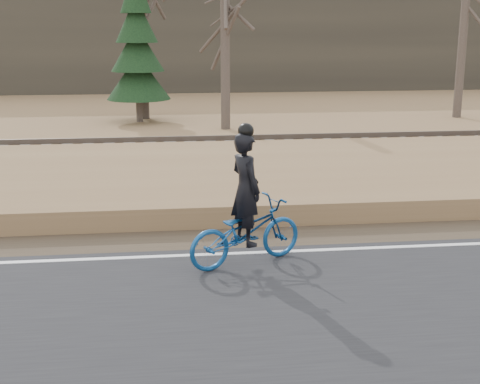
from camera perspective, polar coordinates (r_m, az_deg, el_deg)
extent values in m
plane|color=brown|center=(12.49, 16.00, -5.00)|extent=(120.00, 120.00, 0.00)
cube|color=silver|center=(12.64, 15.68, -4.43)|extent=(120.00, 0.12, 0.01)
cube|color=#473A2B|center=(13.54, 14.08, -3.28)|extent=(120.00, 1.60, 0.04)
cube|color=brown|center=(16.22, 10.43, 0.55)|extent=(120.00, 5.00, 0.44)
cube|color=slate|center=(19.79, 7.23, 3.18)|extent=(120.00, 3.00, 0.45)
cube|color=black|center=(19.73, 7.26, 4.02)|extent=(120.00, 2.40, 0.14)
cube|color=brown|center=(19.02, 7.79, 4.06)|extent=(120.00, 0.07, 0.15)
cube|color=brown|center=(20.40, 6.79, 4.78)|extent=(120.00, 0.07, 0.15)
cube|color=#383328|center=(41.12, -0.15, 12.92)|extent=(120.00, 4.00, 6.00)
imported|color=navy|center=(11.16, 0.48, -3.44)|extent=(2.22, 1.52, 1.10)
imported|color=black|center=(10.96, 0.49, 0.26)|extent=(0.69, 0.81, 1.88)
sphere|color=black|center=(10.76, 0.50, 5.23)|extent=(0.26, 0.26, 0.26)
cylinder|color=brown|center=(28.74, -8.34, 13.89)|extent=(0.36, 0.36, 7.73)
cylinder|color=brown|center=(25.56, -1.27, 13.08)|extent=(0.36, 0.36, 6.92)
cylinder|color=brown|center=(30.30, 18.57, 13.47)|extent=(0.36, 0.36, 7.87)
cylinder|color=brown|center=(28.00, -8.59, 7.21)|extent=(0.28, 0.28, 1.24)
cone|color=#173216|center=(27.88, -8.68, 9.69)|extent=(2.60, 2.60, 1.81)
cone|color=#173216|center=(27.82, -8.77, 12.03)|extent=(2.15, 2.15, 1.81)
cone|color=#173216|center=(27.80, -8.86, 14.37)|extent=(1.70, 1.70, 1.81)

